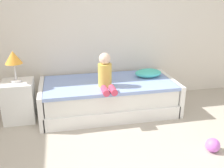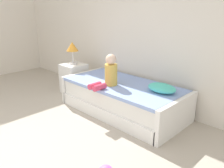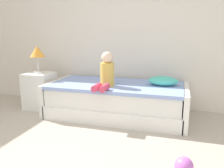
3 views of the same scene
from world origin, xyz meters
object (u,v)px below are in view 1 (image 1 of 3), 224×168
child_figure (105,74)px  toy_ball (213,145)px  pillow (148,73)px  bed (109,97)px  nightstand (19,101)px  table_lamp (13,59)px

child_figure → toy_ball: bearing=-45.8°
pillow → bed: bearing=-171.7°
nightstand → pillow: pillow is taller
pillow → table_lamp: bearing=-177.1°
bed → pillow: pillow is taller
nightstand → pillow: 2.05m
bed → nightstand: 1.35m
toy_ball → bed: bearing=126.5°
bed → toy_ball: 1.68m
bed → nightstand: bearing=-179.8°
nightstand → bed: bearing=0.2°
nightstand → table_lamp: table_lamp is taller
bed → nightstand: (-1.35, -0.00, 0.05)m
nightstand → child_figure: (1.26, -0.22, 0.40)m
table_lamp → toy_ball: 2.84m
table_lamp → pillow: (2.03, 0.10, -0.37)m
pillow → toy_ball: pillow is taller
child_figure → pillow: size_ratio=1.16×
nightstand → child_figure: bearing=-10.1°
table_lamp → toy_ball: size_ratio=2.63×
pillow → child_figure: bearing=-157.0°
toy_ball → pillow: bearing=102.3°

